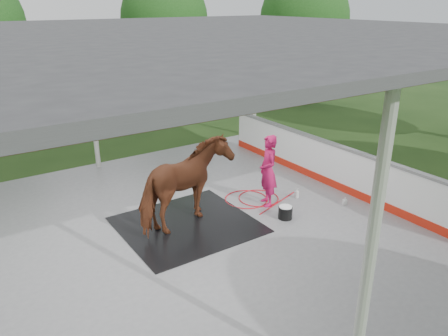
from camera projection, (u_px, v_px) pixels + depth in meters
ground at (175, 235)px, 9.11m from camera, size 100.00×100.00×0.00m
concrete_slab at (175, 234)px, 9.10m from camera, size 12.00×10.00×0.05m
pavilion_structure at (165, 38)px, 7.68m from camera, size 12.60×10.60×4.05m
dasher_board at (331, 165)px, 11.29m from camera, size 0.16×8.00×1.15m
tree_belt at (159, 44)px, 8.59m from camera, size 28.00×28.00×5.80m
rubber_mat at (187, 225)px, 9.42m from camera, size 2.74×2.57×0.02m
horse at (186, 185)px, 9.09m from camera, size 2.38×1.63×1.84m
handler at (268, 171)px, 10.09m from camera, size 0.60×0.73×1.70m
wash_bucket at (285, 212)px, 9.66m from camera, size 0.31×0.31×0.29m
soap_bottle_a at (297, 193)px, 10.66m from camera, size 0.13×0.13×0.26m
soap_bottle_b at (345, 201)px, 10.34m from camera, size 0.11×0.12×0.19m
hose_coil at (252, 199)px, 10.64m from camera, size 1.78×1.36×0.02m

